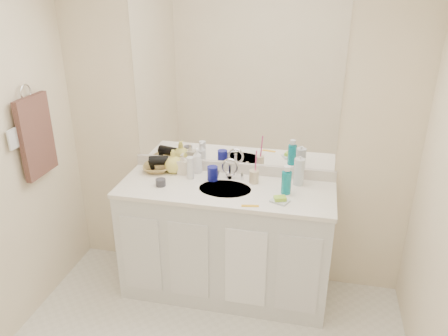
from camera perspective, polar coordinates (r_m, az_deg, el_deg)
wall_back at (r=3.19m, az=1.26°, el=4.76°), size 2.60×0.02×2.40m
vanity_cabinet at (r=3.29m, az=0.19°, el=-9.67°), size 1.50×0.55×0.85m
countertop at (r=3.07m, az=0.20°, el=-2.80°), size 1.52×0.57×0.03m
backsplash at (r=3.28m, az=1.17°, el=0.04°), size 1.52×0.03×0.08m
sink_basin at (r=3.05m, az=0.12°, el=-2.91°), size 0.37×0.37×0.02m
faucet at (r=3.18m, az=0.81°, el=-0.41°), size 0.02×0.02×0.11m
mirror at (r=3.09m, az=1.30°, el=11.07°), size 1.48×0.01×1.20m
blue_mug at (r=3.15m, az=-1.50°, el=-0.71°), size 0.09×0.09×0.10m
tan_cup at (r=3.12m, az=3.94°, el=-1.12°), size 0.09×0.09×0.09m
toothbrush at (r=3.08m, az=4.17°, el=0.61°), size 0.02×0.04×0.21m
mouthwash_bottle at (r=2.98m, az=8.14°, el=-1.89°), size 0.07×0.07×0.16m
clear_pump_bottle at (r=3.11m, az=9.77°, el=-0.48°), size 0.08×0.08×0.19m
soap_dish at (r=2.89m, az=7.31°, el=-4.29°), size 0.14×0.13×0.01m
green_soap at (r=2.88m, az=7.33°, el=-3.98°), size 0.09×0.08×0.03m
orange_comb at (r=2.82m, az=3.43°, el=-4.96°), size 0.12×0.04×0.00m
dark_jar at (r=3.11m, az=-8.27°, el=-1.88°), size 0.07×0.07×0.05m
extra_white_bottle at (r=3.18m, az=-4.40°, el=0.02°), size 0.06×0.06×0.17m
soap_bottle_white at (r=3.26m, az=-3.50°, el=0.99°), size 0.09×0.09×0.19m
soap_bottle_cream at (r=3.26m, az=-5.42°, el=0.55°), size 0.08×0.08×0.16m
soap_bottle_yellow at (r=3.29m, az=-6.61°, el=0.88°), size 0.18×0.18×0.18m
wicker_basket at (r=3.34m, az=-8.78°, el=-0.01°), size 0.24×0.24×0.05m
hair_dryer at (r=3.31m, az=-8.52°, el=0.98°), size 0.16×0.11×0.07m
towel_ring at (r=3.13m, az=-24.49°, el=8.98°), size 0.01×0.11×0.11m
hand_towel at (r=3.20m, az=-23.30°, el=3.81°), size 0.04×0.32×0.55m
switch_plate at (r=3.05m, az=-25.87°, el=3.42°), size 0.01×0.08×0.13m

